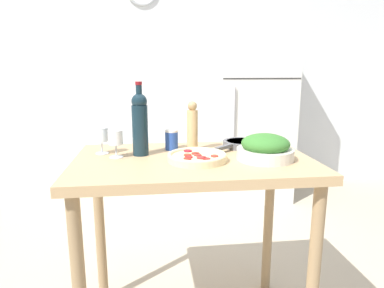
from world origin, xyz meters
The scene contains 11 objects.
wall_back centered at (0.00, 2.28, 1.30)m, with size 6.40×0.09×2.60m.
refrigerator centered at (0.86, 1.91, 0.89)m, with size 0.77×0.67×1.78m.
prep_counter centered at (0.00, 0.00, 0.82)m, with size 1.13×0.71×0.96m.
wine_bottle centered at (-0.25, 0.09, 1.12)m, with size 0.08×0.08×0.36m.
wine_glass_near centered at (-0.37, 0.05, 1.05)m, with size 0.07×0.07×0.13m.
wine_glass_far centered at (-0.44, 0.14, 1.05)m, with size 0.07×0.07×0.13m.
pepper_mill centered at (0.02, 0.15, 1.08)m, with size 0.06×0.06×0.26m.
salad_bowl centered at (0.33, -0.07, 1.01)m, with size 0.27×0.27×0.12m.
homemade_pizza centered at (0.01, -0.06, 0.97)m, with size 0.28×0.28×0.04m.
salt_canister centered at (-0.09, 0.18, 1.01)m, with size 0.07×0.07×0.11m.
cast_iron_skillet centered at (0.29, 0.19, 0.97)m, with size 0.29×0.26×0.04m.
Camera 1 is at (-0.20, -1.58, 1.38)m, focal length 32.00 mm.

